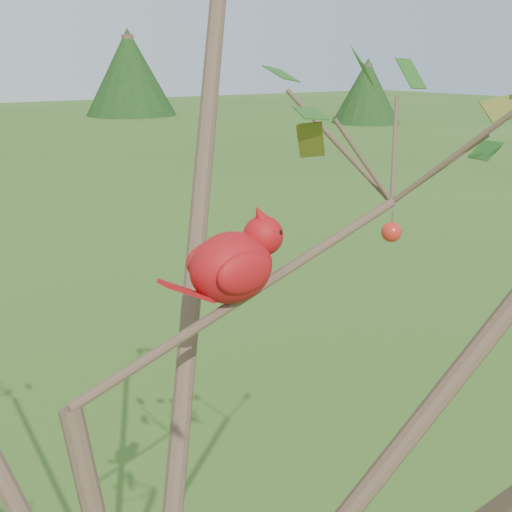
{
  "coord_description": "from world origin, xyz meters",
  "views": [
    {
      "loc": [
        -0.29,
        -0.76,
        2.45
      ],
      "look_at": [
        0.27,
        0.08,
        2.14
      ],
      "focal_mm": 45.0,
      "sensor_mm": 36.0,
      "label": 1
    }
  ],
  "objects": [
    {
      "name": "crabapple_tree",
      "position": [
        0.03,
        -0.02,
        2.12
      ],
      "size": [
        2.35,
        2.05,
        2.95
      ],
      "color": "#433124",
      "rests_on": "ground"
    },
    {
      "name": "cardinal",
      "position": [
        0.23,
        0.08,
        2.13
      ],
      "size": [
        0.24,
        0.13,
        0.17
      ],
      "rotation": [
        0.0,
        0.0,
        0.05
      ],
      "color": "red",
      "rests_on": "ground"
    }
  ]
}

